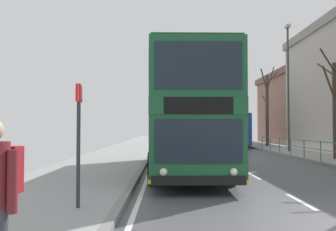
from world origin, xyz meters
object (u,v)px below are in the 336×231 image
object	(u,v)px
background_bus_far_lane	(227,129)
bare_tree_far_00	(336,106)
bus_stop_sign_near	(79,131)
background_building_00	(327,108)
street_lamp_far_side	(288,79)
bare_tree_far_01	(267,107)
double_decker_bus_main	(186,116)

from	to	relation	value
background_bus_far_lane	bare_tree_far_00	world-z (taller)	bare_tree_far_00
bus_stop_sign_near	background_building_00	size ratio (longest dim) A/B	0.19
bare_tree_far_00	background_building_00	bearing A→B (deg)	67.35
street_lamp_far_side	bare_tree_far_00	world-z (taller)	street_lamp_far_side
bare_tree_far_01	background_building_00	bearing A→B (deg)	42.95
bus_stop_sign_near	bare_tree_far_01	size ratio (longest dim) A/B	0.36
double_decker_bus_main	background_building_00	world-z (taller)	background_building_00
bus_stop_sign_near	bare_tree_far_00	size ratio (longest dim) A/B	0.45
bare_tree_far_01	background_bus_far_lane	bearing A→B (deg)	148.78
bus_stop_sign_near	bare_tree_far_00	xyz separation A→B (m)	(10.92, 11.94, 1.23)
background_bus_far_lane	street_lamp_far_side	size ratio (longest dim) A/B	1.18
double_decker_bus_main	background_bus_far_lane	bearing A→B (deg)	76.32
bus_stop_sign_near	street_lamp_far_side	distance (m)	21.56
bare_tree_far_00	double_decker_bus_main	bearing A→B (deg)	-148.79
bare_tree_far_00	bare_tree_far_01	world-z (taller)	bare_tree_far_01
double_decker_bus_main	bare_tree_far_00	world-z (taller)	bare_tree_far_00
street_lamp_far_side	bare_tree_far_01	distance (m)	7.85
street_lamp_far_side	background_bus_far_lane	bearing A→B (deg)	105.94
background_bus_far_lane	double_decker_bus_main	bearing A→B (deg)	-103.68
background_bus_far_lane	bus_stop_sign_near	xyz separation A→B (m)	(-7.78, -28.17, 0.06)
double_decker_bus_main	bare_tree_far_01	distance (m)	21.09
background_building_00	bus_stop_sign_near	bearing A→B (deg)	-120.45
bus_stop_sign_near	street_lamp_far_side	world-z (taller)	street_lamp_far_side
double_decker_bus_main	street_lamp_far_side	xyz separation A→B (m)	(7.95, 11.55, 3.03)
background_bus_far_lane	bus_stop_sign_near	world-z (taller)	background_bus_far_lane
bare_tree_far_01	background_building_00	distance (m)	12.76
background_bus_far_lane	bare_tree_far_01	size ratio (longest dim) A/B	1.50
double_decker_bus_main	background_building_00	xyz separation A→B (m)	(17.87, 27.92, 1.84)
background_bus_far_lane	bare_tree_far_01	bearing A→B (deg)	-31.22
bus_stop_sign_near	bare_tree_far_00	world-z (taller)	bare_tree_far_00
double_decker_bus_main	bare_tree_far_00	distance (m)	9.75
bus_stop_sign_near	background_building_00	distance (m)	40.46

